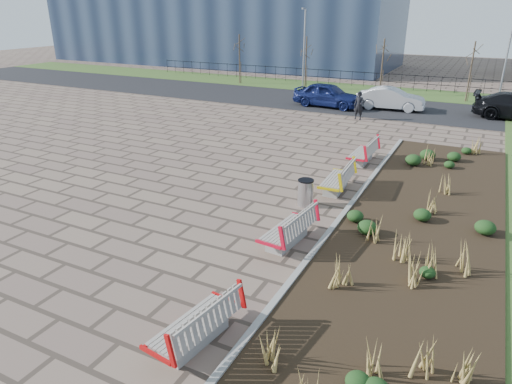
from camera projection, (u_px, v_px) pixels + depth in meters
The scene contains 20 objects.
ground at pixel (158, 250), 12.51m from camera, with size 120.00×120.00×0.00m, color #6F5B4C.
planting_bed at pixel (423, 222), 14.00m from camera, with size 4.50×18.00×0.10m, color black.
planting_curb at pixel (349, 207), 14.97m from camera, with size 0.16×18.00×0.15m, color gray.
grass_verge_far at pixel (384, 91), 35.62m from camera, with size 80.00×5.00×0.04m, color #33511E.
road at pixel (364, 105), 30.67m from camera, with size 80.00×7.00×0.02m, color black.
bench_a at pixel (194, 321), 8.89m from camera, with size 0.90×2.10×1.00m, color red, non-canonical shape.
bench_b at pixel (287, 227), 12.69m from camera, with size 0.90×2.10×1.00m, color red, non-canonical shape.
bench_c at pixel (336, 177), 16.36m from camera, with size 0.90×2.10×1.00m, color yellow, non-canonical shape.
bench_d at pixel (362, 151), 19.33m from camera, with size 0.90×2.10×1.00m, color red, non-canonical shape.
litter_bin at pixel (305, 193), 15.16m from camera, with size 0.52×0.52×0.88m, color #B2B2B7.
pedestrian at pixel (359, 106), 26.62m from camera, with size 0.60×0.39×1.63m, color black.
car_blue at pixel (328, 95), 29.98m from camera, with size 1.82×4.52×1.54m, color #111A4E.
car_silver at pixel (391, 99), 29.18m from camera, with size 1.47×4.21×1.39m, color #A3A5AB.
tree_a at pixel (240, 59), 38.65m from camera, with size 1.40×1.40×4.00m, color #4C3D2D, non-canonical shape.
tree_b at pixel (306, 63), 36.13m from camera, with size 1.40×1.40×4.00m, color #4C3D2D, non-canonical shape.
tree_c at pixel (382, 67), 33.62m from camera, with size 1.40×1.40×4.00m, color #4C3D2D, non-canonical shape.
tree_d at pixel (470, 72), 31.10m from camera, with size 1.40×1.40×4.00m, color #4C3D2D, non-canonical shape.
lamp_west at pixel (304, 50), 35.34m from camera, with size 0.24×0.60×6.00m, color gray, non-canonical shape.
lamp_east at pixel (506, 59), 29.47m from camera, with size 0.24×0.60×6.00m, color gray, non-canonical shape.
railing_fence at pixel (389, 81), 36.62m from camera, with size 44.00×0.10×1.20m, color black, non-canonical shape.
Camera 1 is at (7.38, -8.57, 6.20)m, focal length 32.00 mm.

